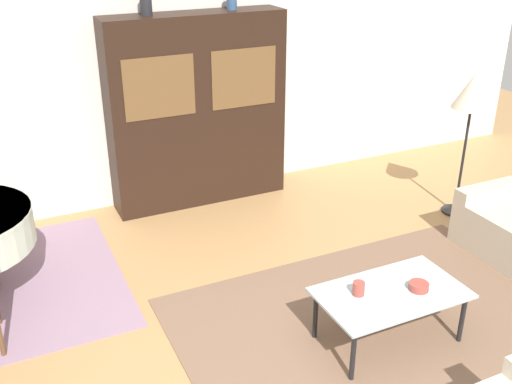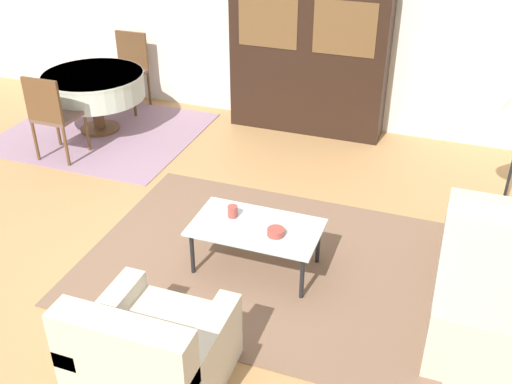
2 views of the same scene
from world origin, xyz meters
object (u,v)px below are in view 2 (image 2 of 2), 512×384
dining_table (94,86)px  dining_chair_near (52,112)px  couch (509,283)px  bowl (276,232)px  dining_chair_far (129,66)px  armchair (151,355)px  coffee_table (256,230)px  cup (233,211)px  display_cabinet (309,50)px

dining_table → dining_chair_near: bearing=-90.0°
couch → bowl: bearing=95.7°
bowl → dining_chair_far: bearing=136.3°
couch → dining_chair_far: (-4.76, 2.67, 0.27)m
dining_chair_far → armchair: bearing=121.5°
coffee_table → dining_chair_near: bearing=157.8°
cup → couch: bearing=1.1°
display_cabinet → dining_chair_near: display_cabinet is taller
display_cabinet → dining_chair_near: size_ratio=2.04×
dining_table → bowl: (2.98, -2.02, -0.13)m
coffee_table → dining_chair_far: 3.94m
display_cabinet → dining_chair_near: 3.01m
armchair → cup: (-0.03, 1.52, 0.18)m
dining_table → dining_chair_near: (-0.00, -0.82, -0.01)m
armchair → dining_table: bearing=127.2°
coffee_table → armchair: bearing=-97.9°
armchair → display_cabinet: bearing=92.4°
armchair → bowl: size_ratio=6.20×
armchair → bowl: armchair is taller
dining_chair_near → coffee_table: bearing=-22.2°
cup → bowl: bearing=-17.6°
dining_chair_near → bowl: bearing=-21.9°
coffee_table → dining_chair_far: dining_chair_far is taller
coffee_table → bowl: (0.19, -0.06, 0.07)m
dining_table → dining_chair_near: size_ratio=1.23×
dining_chair_far → bowl: size_ratio=6.89×
dining_chair_far → couch: bearing=150.7°
coffee_table → dining_table: size_ratio=0.88×
armchair → dining_chair_near: 3.66m
dining_chair_far → cup: size_ratio=9.84×
display_cabinet → dining_chair_far: bearing=-177.4°
bowl → display_cabinet: bearing=101.0°
display_cabinet → dining_chair_far: size_ratio=2.04×
display_cabinet → dining_chair_far: (-2.40, -0.11, -0.43)m
couch → dining_table: 5.11m
dining_table → cup: bearing=-36.5°
display_cabinet → armchair: bearing=-87.6°
display_cabinet → dining_table: bearing=-158.7°
display_cabinet → dining_chair_near: bearing=-143.8°
coffee_table → display_cabinet: display_cabinet is taller
coffee_table → couch: bearing=3.3°
cup → dining_table: bearing=143.5°
dining_chair_far → display_cabinet: bearing=-177.4°
dining_chair_far → cup: (2.55, -2.71, -0.10)m
coffee_table → dining_chair_near: size_ratio=1.08×
display_cabinet → cup: bearing=-87.0°
couch → dining_chair_near: bearing=77.9°
couch → bowl: couch is taller
coffee_table → bowl: bowl is taller
couch → dining_chair_near: size_ratio=1.78×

